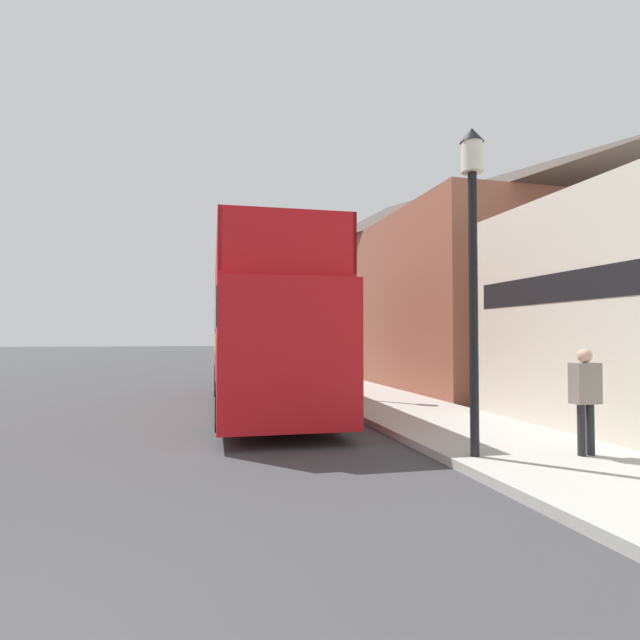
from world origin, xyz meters
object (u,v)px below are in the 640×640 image
parked_car_ahead_of_bus (254,365)px  lamp_post_second (338,289)px  lamp_post_third (294,298)px  lamp_post_nearest (473,229)px  pedestrian_second (585,391)px  tour_bus (263,337)px

parked_car_ahead_of_bus → lamp_post_second: lamp_post_second is taller
parked_car_ahead_of_bus → lamp_post_third: lamp_post_third is taller
parked_car_ahead_of_bus → lamp_post_third: bearing=1.4°
lamp_post_nearest → lamp_post_second: lamp_post_nearest is taller
parked_car_ahead_of_bus → lamp_post_nearest: (1.48, -14.12, 2.77)m
pedestrian_second → parked_car_ahead_of_bus: bearing=102.0°
tour_bus → lamp_post_nearest: bearing=-68.9°
tour_bus → lamp_post_second: 2.67m
pedestrian_second → lamp_post_nearest: (-1.61, 0.37, 2.39)m
parked_car_ahead_of_bus → pedestrian_second: size_ratio=2.69×
tour_bus → lamp_post_nearest: (2.18, -6.50, 1.61)m
lamp_post_second → parked_car_ahead_of_bus: bearing=102.1°
lamp_post_nearest → parked_car_ahead_of_bus: bearing=96.0°
parked_car_ahead_of_bus → lamp_post_second: bearing=-77.6°
parked_car_ahead_of_bus → pedestrian_second: bearing=-77.6°
parked_car_ahead_of_bus → lamp_post_third: size_ratio=0.86×
tour_bus → lamp_post_third: (2.38, 7.66, 1.62)m
pedestrian_second → lamp_post_nearest: lamp_post_nearest is taller
parked_car_ahead_of_bus → lamp_post_nearest: 14.47m
parked_car_ahead_of_bus → pedestrian_second: pedestrian_second is taller
parked_car_ahead_of_bus → lamp_post_second: (1.51, -7.05, 2.54)m
pedestrian_second → lamp_post_second: bearing=102.0°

